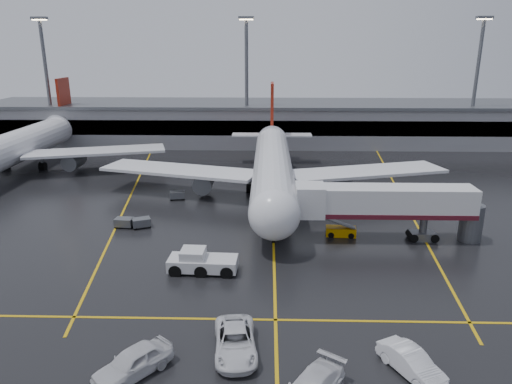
{
  "coord_description": "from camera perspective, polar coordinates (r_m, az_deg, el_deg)",
  "views": [
    {
      "loc": [
        -0.68,
        -53.28,
        19.88
      ],
      "look_at": [
        -2.0,
        -2.0,
        4.0
      ],
      "focal_mm": 32.97,
      "sensor_mm": 36.0,
      "label": 1
    }
  ],
  "objects": [
    {
      "name": "ground",
      "position": [
        56.87,
        2.07,
        -3.27
      ],
      "size": [
        220.0,
        220.0,
        0.0
      ],
      "primitive_type": "plane",
      "color": "black",
      "rests_on": "ground"
    },
    {
      "name": "apron_line_centre",
      "position": [
        56.87,
        2.07,
        -3.26
      ],
      "size": [
        0.25,
        90.0,
        0.02
      ],
      "primitive_type": "cube",
      "color": "gold",
      "rests_on": "ground"
    },
    {
      "name": "apron_line_stop",
      "position": [
        37.06,
        2.38,
        -15.23
      ],
      "size": [
        60.0,
        0.25,
        0.02
      ],
      "primitive_type": "cube",
      "color": "gold",
      "rests_on": "ground"
    },
    {
      "name": "apron_line_left",
      "position": [
        69.08,
        -14.83,
        -0.11
      ],
      "size": [
        9.99,
        69.35,
        0.02
      ],
      "primitive_type": "cube",
      "rotation": [
        0.0,
        0.0,
        0.14
      ],
      "color": "gold",
      "rests_on": "ground"
    },
    {
      "name": "apron_line_right",
      "position": [
        68.91,
        17.13,
        -0.35
      ],
      "size": [
        7.57,
        69.64,
        0.02
      ],
      "primitive_type": "cube",
      "rotation": [
        0.0,
        0.0,
        -0.1
      ],
      "color": "gold",
      "rests_on": "ground"
    },
    {
      "name": "terminal",
      "position": [
        102.4,
        1.86,
        8.45
      ],
      "size": [
        122.0,
        19.0,
        8.6
      ],
      "color": "gray",
      "rests_on": "ground"
    },
    {
      "name": "light_mast_left",
      "position": [
        105.22,
        -24.08,
        12.82
      ],
      "size": [
        3.0,
        1.2,
        25.45
      ],
      "color": "#595B60",
      "rests_on": "ground"
    },
    {
      "name": "light_mast_mid",
      "position": [
        95.53,
        -1.16,
        13.95
      ],
      "size": [
        3.0,
        1.2,
        25.45
      ],
      "color": "#595B60",
      "rests_on": "ground"
    },
    {
      "name": "light_mast_right",
      "position": [
        103.74,
        25.21,
        12.64
      ],
      "size": [
        3.0,
        1.2,
        25.45
      ],
      "color": "#595B60",
      "rests_on": "ground"
    },
    {
      "name": "main_airliner",
      "position": [
        64.9,
        2.03,
        3.22
      ],
      "size": [
        48.8,
        45.6,
        14.1
      ],
      "color": "silver",
      "rests_on": "ground"
    },
    {
      "name": "second_airliner",
      "position": [
        87.03,
        -27.01,
        4.95
      ],
      "size": [
        48.8,
        45.6,
        14.1
      ],
      "color": "silver",
      "rests_on": "ground"
    },
    {
      "name": "jet_bridge",
      "position": [
        51.45,
        15.52,
        -1.51
      ],
      "size": [
        19.9,
        3.4,
        6.05
      ],
      "color": "silver",
      "rests_on": "ground"
    },
    {
      "name": "pushback_tractor",
      "position": [
        44.02,
        -6.69,
        -8.47
      ],
      "size": [
        6.41,
        2.96,
        2.25
      ],
      "color": "silver",
      "rests_on": "ground"
    },
    {
      "name": "belt_loader",
      "position": [
        52.58,
        10.25,
        -4.71
      ],
      "size": [
        3.34,
        1.76,
        2.05
      ],
      "color": "#CD8800",
      "rests_on": "ground"
    },
    {
      "name": "service_van_a",
      "position": [
        33.34,
        -2.52,
        -17.67
      ],
      "size": [
        3.36,
        6.22,
        1.66
      ],
      "primitive_type": "imported",
      "rotation": [
        0.0,
        0.0,
        0.11
      ],
      "color": "silver",
      "rests_on": "ground"
    },
    {
      "name": "service_van_c",
      "position": [
        33.06,
        18.32,
        -19.05
      ],
      "size": [
        3.78,
        5.09,
        1.6
      ],
      "primitive_type": "imported",
      "rotation": [
        0.0,
        0.0,
        0.49
      ],
      "color": "white",
      "rests_on": "ground"
    },
    {
      "name": "service_van_d",
      "position": [
        32.34,
        -14.68,
        -19.36
      ],
      "size": [
        5.06,
        5.46,
        1.81
      ],
      "primitive_type": "imported",
      "rotation": [
        0.0,
        0.0,
        -0.7
      ],
      "color": "silver",
      "rests_on": "ground"
    },
    {
      "name": "baggage_cart_a",
      "position": [
        55.55,
        -13.74,
        -3.6
      ],
      "size": [
        2.36,
        2.0,
        1.12
      ],
      "color": "#595B60",
      "rests_on": "ground"
    },
    {
      "name": "baggage_cart_b",
      "position": [
        56.1,
        -15.71,
        -3.55
      ],
      "size": [
        2.11,
        1.47,
        1.12
      ],
      "color": "#595B60",
      "rests_on": "ground"
    },
    {
      "name": "baggage_cart_c",
      "position": [
        64.72,
        -9.53,
        -0.35
      ],
      "size": [
        2.21,
        1.65,
        1.12
      ],
      "color": "#595B60",
      "rests_on": "ground"
    }
  ]
}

